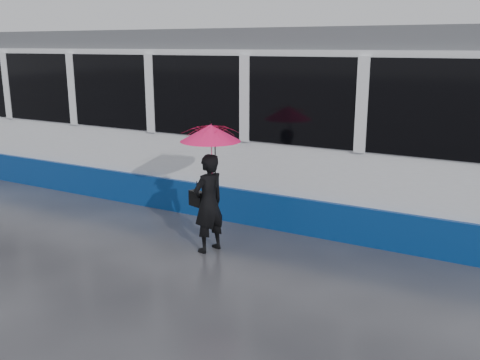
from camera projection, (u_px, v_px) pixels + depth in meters
The scene contains 6 objects.
ground at pixel (235, 253), 8.13m from camera, with size 90.00×90.00×0.00m, color #2B2B30.
rails at pixel (300, 210), 10.24m from camera, with size 34.00×1.51×0.02m.
tram at pixel (301, 125), 9.86m from camera, with size 26.00×2.56×3.35m.
woman at pixel (209, 203), 8.05m from camera, with size 0.55×0.36×1.52m, color black.
umbrella at pixel (211, 145), 7.80m from camera, with size 1.10×1.10×1.02m.
handbag at pixel (197, 199), 8.16m from camera, with size 0.29×0.19×0.41m.
Camera 1 is at (3.80, -6.59, 3.08)m, focal length 40.00 mm.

